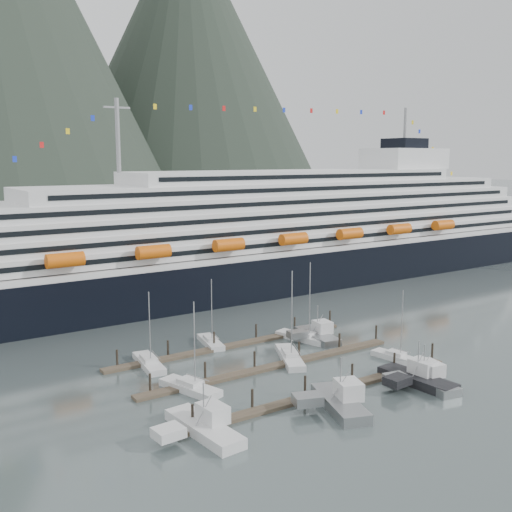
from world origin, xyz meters
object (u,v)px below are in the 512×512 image
(sailboat_h, at_px, (396,357))
(trawler_c, at_px, (423,378))
(sailboat_e, at_px, (149,364))
(sailboat_d, at_px, (290,358))
(trawler_d, at_px, (417,378))
(sailboat_a, at_px, (190,388))
(trawler_b, at_px, (339,402))
(trawler_e, at_px, (317,335))
(trawler_a, at_px, (203,427))
(sailboat_g, at_px, (304,338))
(cruise_ship, at_px, (268,241))
(sailboat_f, at_px, (211,342))

(sailboat_h, xyz_separation_m, trawler_c, (-4.64, -9.66, 0.45))
(sailboat_e, bearing_deg, sailboat_d, -108.90)
(trawler_c, height_order, trawler_d, trawler_d)
(sailboat_a, relative_size, sailboat_e, 1.07)
(trawler_b, xyz_separation_m, trawler_e, (17.35, 25.79, -0.07))
(trawler_a, distance_m, trawler_c, 35.69)
(sailboat_d, relative_size, sailboat_g, 1.04)
(trawler_b, relative_size, trawler_e, 1.12)
(sailboat_d, bearing_deg, trawler_e, -34.49)
(sailboat_d, xyz_separation_m, sailboat_g, (8.83, 7.34, -0.00))
(sailboat_e, bearing_deg, trawler_a, 178.28)
(cruise_ship, distance_m, sailboat_f, 53.12)
(trawler_c, bearing_deg, sailboat_a, 71.99)
(sailboat_e, height_order, sailboat_f, sailboat_e)
(sailboat_f, relative_size, trawler_b, 0.99)
(cruise_ship, xyz_separation_m, sailboat_d, (-30.67, -50.49, -11.60))
(sailboat_a, distance_m, trawler_e, 32.49)
(sailboat_e, distance_m, trawler_b, 33.21)
(trawler_c, bearing_deg, sailboat_h, -14.96)
(sailboat_d, bearing_deg, trawler_c, -126.62)
(trawler_e, bearing_deg, sailboat_h, -158.03)
(cruise_ship, height_order, trawler_c, cruise_ship)
(cruise_ship, distance_m, trawler_d, 73.76)
(trawler_b, height_order, trawler_e, trawler_b)
(trawler_d, height_order, trawler_e, trawler_d)
(sailboat_h, bearing_deg, cruise_ship, -23.43)
(sailboat_e, relative_size, sailboat_h, 1.05)
(sailboat_e, relative_size, sailboat_g, 0.85)
(cruise_ship, bearing_deg, sailboat_e, -142.14)
(sailboat_a, relative_size, sailboat_d, 0.88)
(sailboat_a, height_order, sailboat_g, sailboat_g)
(sailboat_a, xyz_separation_m, sailboat_d, (20.16, 2.74, -0.00))
(sailboat_a, xyz_separation_m, trawler_a, (-5.05, -13.05, 0.47))
(sailboat_g, xyz_separation_m, trawler_c, (1.47, -26.76, 0.42))
(sailboat_e, xyz_separation_m, sailboat_f, (13.93, 4.30, -0.00))
(cruise_ship, xyz_separation_m, trawler_d, (-21.40, -69.71, -11.11))
(trawler_a, bearing_deg, trawler_e, -62.83)
(sailboat_h, bearing_deg, trawler_e, 4.82)
(sailboat_g, xyz_separation_m, sailboat_h, (6.11, -17.10, -0.03))
(sailboat_h, distance_m, trawler_e, 16.62)
(sailboat_d, height_order, sailboat_e, sailboat_d)
(trawler_a, bearing_deg, trawler_b, -105.14)
(sailboat_g, bearing_deg, sailboat_d, 113.84)
(sailboat_d, bearing_deg, trawler_b, -172.58)
(trawler_b, xyz_separation_m, trawler_d, (15.59, 0.19, -0.05))
(sailboat_e, height_order, trawler_a, sailboat_e)
(sailboat_a, bearing_deg, trawler_a, 142.16)
(trawler_a, relative_size, trawler_c, 0.99)
(sailboat_d, relative_size, sailboat_h, 1.28)
(trawler_d, bearing_deg, trawler_b, 86.50)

